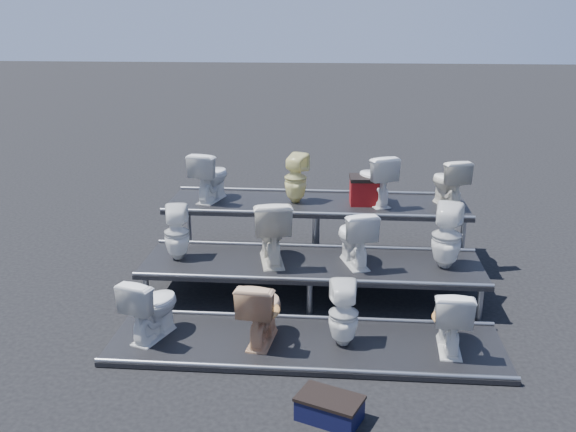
# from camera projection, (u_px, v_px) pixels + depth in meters

# --- Properties ---
(ground) EXTENTS (80.00, 80.00, 0.00)m
(ground) POSITION_uv_depth(u_px,v_px,m) (311.00, 296.00, 8.12)
(ground) COLOR black
(ground) RESTS_ON ground
(tier_front) EXTENTS (4.20, 1.20, 0.06)m
(tier_front) POSITION_uv_depth(u_px,v_px,m) (306.00, 345.00, 6.87)
(tier_front) COLOR black
(tier_front) RESTS_ON ground
(tier_mid) EXTENTS (4.20, 1.20, 0.46)m
(tier_mid) POSITION_uv_depth(u_px,v_px,m) (312.00, 280.00, 8.05)
(tier_mid) COLOR black
(tier_mid) RESTS_ON ground
(tier_back) EXTENTS (4.20, 1.20, 0.86)m
(tier_back) POSITION_uv_depth(u_px,v_px,m) (316.00, 231.00, 9.22)
(tier_back) COLOR black
(tier_back) RESTS_ON ground
(toilet_0) EXTENTS (0.61, 0.79, 0.71)m
(toilet_0) POSITION_uv_depth(u_px,v_px,m) (152.00, 306.00, 6.89)
(toilet_0) COLOR white
(toilet_0) RESTS_ON tier_front
(toilet_1) EXTENTS (0.49, 0.76, 0.73)m
(toilet_1) POSITION_uv_depth(u_px,v_px,m) (261.00, 310.00, 6.79)
(toilet_1) COLOR tan
(toilet_1) RESTS_ON tier_front
(toilet_2) EXTENTS (0.34, 0.35, 0.70)m
(toilet_2) POSITION_uv_depth(u_px,v_px,m) (344.00, 314.00, 6.73)
(toilet_2) COLOR white
(toilet_2) RESTS_ON tier_front
(toilet_3) EXTENTS (0.43, 0.71, 0.71)m
(toilet_3) POSITION_uv_depth(u_px,v_px,m) (450.00, 318.00, 6.64)
(toilet_3) COLOR white
(toilet_3) RESTS_ON tier_front
(toilet_4) EXTENTS (0.36, 0.36, 0.69)m
(toilet_4) POSITION_uv_depth(u_px,v_px,m) (177.00, 233.00, 8.01)
(toilet_4) COLOR white
(toilet_4) RESTS_ON tier_mid
(toilet_5) EXTENTS (0.61, 0.88, 0.82)m
(toilet_5) POSITION_uv_depth(u_px,v_px,m) (271.00, 230.00, 7.89)
(toilet_5) COLOR silver
(toilet_5) RESTS_ON tier_mid
(toilet_6) EXTENTS (0.59, 0.78, 0.71)m
(toilet_6) POSITION_uv_depth(u_px,v_px,m) (355.00, 237.00, 7.83)
(toilet_6) COLOR white
(toilet_6) RESTS_ON tier_mid
(toilet_7) EXTENTS (0.45, 0.45, 0.80)m
(toilet_7) POSITION_uv_depth(u_px,v_px,m) (447.00, 236.00, 7.73)
(toilet_7) COLOR white
(toilet_7) RESTS_ON tier_mid
(toilet_8) EXTENTS (0.57, 0.78, 0.71)m
(toilet_8) POSITION_uv_depth(u_px,v_px,m) (210.00, 176.00, 9.10)
(toilet_8) COLOR white
(toilet_8) RESTS_ON tier_back
(toilet_9) EXTENTS (0.41, 0.41, 0.69)m
(toilet_9) POSITION_uv_depth(u_px,v_px,m) (296.00, 178.00, 9.01)
(toilet_9) COLOR #EEE699
(toilet_9) RESTS_ON tier_back
(toilet_10) EXTENTS (0.66, 0.81, 0.72)m
(toilet_10) POSITION_uv_depth(u_px,v_px,m) (375.00, 179.00, 8.92)
(toilet_10) COLOR white
(toilet_10) RESTS_ON tier_back
(toilet_11) EXTENTS (0.56, 0.75, 0.68)m
(toilet_11) POSITION_uv_depth(u_px,v_px,m) (448.00, 182.00, 8.84)
(toilet_11) COLOR silver
(toilet_11) RESTS_ON tier_back
(red_crate) EXTENTS (0.50, 0.41, 0.34)m
(red_crate) POSITION_uv_depth(u_px,v_px,m) (367.00, 192.00, 8.99)
(red_crate) COLOR maroon
(red_crate) RESTS_ON tier_back
(step_stool) EXTENTS (0.63, 0.51, 0.20)m
(step_stool) POSITION_uv_depth(u_px,v_px,m) (329.00, 410.00, 5.63)
(step_stool) COLOR black
(step_stool) RESTS_ON ground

